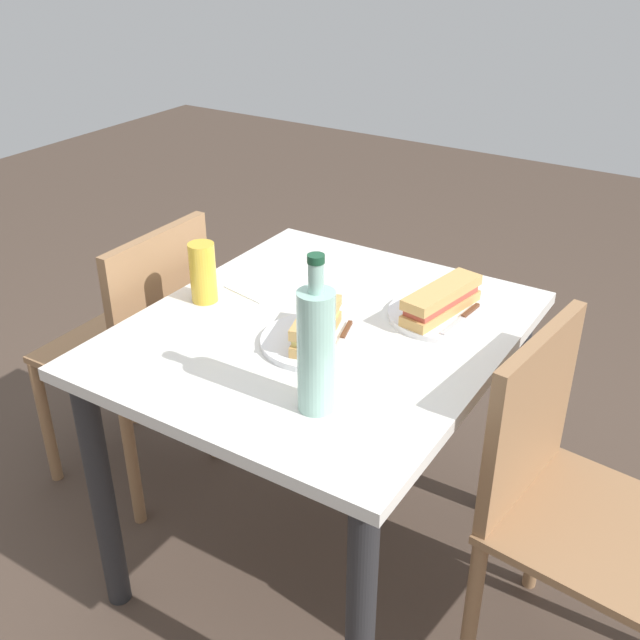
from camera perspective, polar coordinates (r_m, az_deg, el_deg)
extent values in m
plane|color=#47382D|center=(2.24, 0.00, -17.00)|extent=(8.00, 8.00, 0.00)
cube|color=silver|center=(1.80, 0.00, -0.98)|extent=(0.96, 0.84, 0.03)
cylinder|color=#262628|center=(2.46, -1.86, -2.00)|extent=(0.06, 0.06, 0.70)
cylinder|color=#262628|center=(1.96, -16.14, -12.66)|extent=(0.06, 0.06, 0.70)
cylinder|color=#262628|center=(2.20, 14.04, -7.07)|extent=(0.06, 0.06, 0.70)
cylinder|color=#262628|center=(1.62, 3.05, -22.30)|extent=(0.06, 0.06, 0.70)
cube|color=#936B47|center=(1.77, 20.30, -14.60)|extent=(0.44, 0.44, 0.02)
cube|color=#936B47|center=(1.68, 15.62, -7.04)|extent=(0.38, 0.07, 0.40)
cylinder|color=#936B47|center=(1.84, 11.38, -20.93)|extent=(0.04, 0.04, 0.44)
cylinder|color=#936B47|center=(2.08, 16.27, -14.56)|extent=(0.04, 0.04, 0.44)
cube|color=#936B47|center=(2.33, -14.76, -2.13)|extent=(0.40, 0.40, 0.02)
cube|color=#936B47|center=(2.12, -11.93, 1.37)|extent=(0.38, 0.03, 0.40)
cylinder|color=#936B47|center=(2.67, -14.19, -3.59)|extent=(0.04, 0.04, 0.44)
cylinder|color=#936B47|center=(2.48, -20.00, -7.28)|extent=(0.04, 0.04, 0.44)
cylinder|color=#936B47|center=(2.45, -8.16, -6.04)|extent=(0.04, 0.04, 0.44)
cylinder|color=#936B47|center=(2.25, -14.01, -10.38)|extent=(0.04, 0.04, 0.44)
cylinder|color=white|center=(1.72, -0.28, -1.61)|extent=(0.26, 0.26, 0.01)
cube|color=tan|center=(1.71, -0.29, -1.04)|extent=(0.21, 0.12, 0.02)
cube|color=#DBC66B|center=(1.70, -0.29, -0.41)|extent=(0.19, 0.11, 0.02)
cube|color=tan|center=(1.69, -0.29, 0.23)|extent=(0.21, 0.12, 0.02)
cube|color=silver|center=(1.67, 1.23, -2.26)|extent=(0.10, 0.04, 0.00)
cube|color=#59331E|center=(1.75, 2.00, -0.74)|extent=(0.08, 0.03, 0.01)
cylinder|color=white|center=(1.86, 9.07, 0.38)|extent=(0.26, 0.26, 0.01)
cube|color=tan|center=(1.85, 9.12, 0.92)|extent=(0.25, 0.11, 0.02)
cube|color=#B74C3D|center=(1.84, 9.17, 1.52)|extent=(0.23, 0.10, 0.02)
cube|color=tan|center=(1.83, 9.22, 2.12)|extent=(0.25, 0.11, 0.02)
cube|color=silver|center=(1.79, 9.99, -0.43)|extent=(0.10, 0.02, 0.00)
cube|color=#59331E|center=(1.86, 11.30, 0.70)|extent=(0.08, 0.02, 0.01)
cylinder|color=#99C6B7|center=(1.45, -0.29, -2.45)|extent=(0.07, 0.07, 0.26)
cylinder|color=#99C6B7|center=(1.37, -0.31, 3.23)|extent=(0.03, 0.03, 0.06)
cylinder|color=#19472D|center=(1.36, -0.31, 4.66)|extent=(0.03, 0.03, 0.02)
cylinder|color=gold|center=(1.91, -8.84, 3.56)|extent=(0.07, 0.07, 0.15)
cube|color=white|center=(1.99, -4.45, 2.56)|extent=(0.16, 0.16, 0.00)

